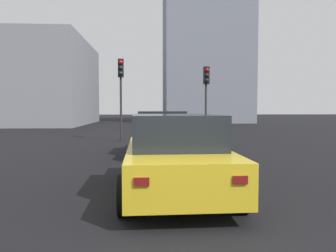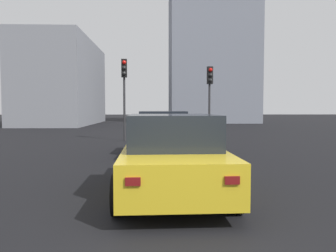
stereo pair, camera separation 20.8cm
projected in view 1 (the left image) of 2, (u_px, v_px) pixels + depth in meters
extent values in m
cube|color=#141E4C|center=(162.00, 137.00, 11.93)|extent=(4.20, 1.96, 0.67)
cube|color=#1E232B|center=(162.00, 120.00, 11.68)|extent=(1.91, 1.67, 0.62)
cylinder|color=black|center=(185.00, 141.00, 13.25)|extent=(0.65, 0.24, 0.64)
cylinder|color=black|center=(139.00, 141.00, 13.20)|extent=(0.65, 0.24, 0.64)
cylinder|color=black|center=(191.00, 149.00, 10.68)|extent=(0.65, 0.24, 0.64)
cylinder|color=black|center=(134.00, 149.00, 10.64)|extent=(0.65, 0.24, 0.64)
cube|color=maroon|center=(185.00, 140.00, 9.85)|extent=(0.04, 0.20, 0.11)
cube|color=maroon|center=(141.00, 140.00, 9.82)|extent=(0.04, 0.20, 0.11)
cube|color=gold|center=(175.00, 163.00, 6.40)|extent=(4.24, 1.92, 0.66)
cube|color=#1E232B|center=(176.00, 131.00, 6.15)|extent=(1.93, 1.64, 0.62)
cylinder|color=black|center=(207.00, 165.00, 7.78)|extent=(0.65, 0.24, 0.64)
cylinder|color=black|center=(131.00, 166.00, 7.63)|extent=(0.65, 0.24, 0.64)
cylinder|color=black|center=(240.00, 193.00, 5.19)|extent=(0.65, 0.24, 0.64)
cylinder|color=black|center=(125.00, 195.00, 5.04)|extent=(0.65, 0.24, 0.64)
cube|color=maroon|center=(240.00, 180.00, 4.34)|extent=(0.04, 0.20, 0.11)
cube|color=maroon|center=(142.00, 182.00, 4.24)|extent=(0.04, 0.20, 0.11)
cylinder|color=#2D2D30|center=(121.00, 109.00, 16.45)|extent=(0.11, 0.11, 3.19)
cube|color=black|center=(121.00, 68.00, 16.28)|extent=(0.23, 0.30, 0.90)
sphere|color=red|center=(121.00, 62.00, 16.15)|extent=(0.20, 0.20, 0.20)
sphere|color=black|center=(121.00, 68.00, 16.17)|extent=(0.20, 0.20, 0.20)
sphere|color=black|center=(121.00, 73.00, 16.18)|extent=(0.20, 0.20, 0.20)
cylinder|color=#2D2D30|center=(206.00, 112.00, 17.23)|extent=(0.11, 0.11, 2.90)
cube|color=black|center=(206.00, 75.00, 17.07)|extent=(0.24, 0.31, 0.90)
sphere|color=red|center=(207.00, 70.00, 16.94)|extent=(0.20, 0.20, 0.20)
sphere|color=black|center=(207.00, 75.00, 16.96)|extent=(0.20, 0.20, 0.20)
sphere|color=black|center=(207.00, 80.00, 16.97)|extent=(0.20, 0.20, 0.20)
cube|color=gray|center=(205.00, 56.00, 39.33)|extent=(10.05, 9.67, 15.78)
cube|color=gray|center=(58.00, 83.00, 33.63)|extent=(14.34, 6.16, 8.41)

